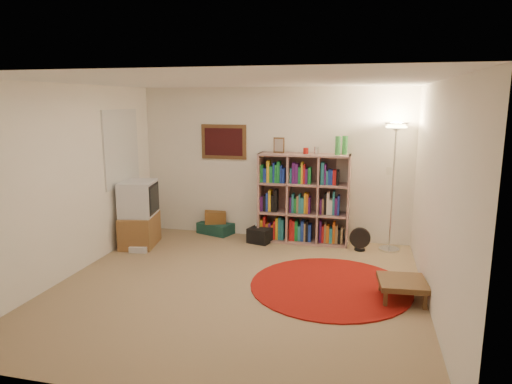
{
  "coord_description": "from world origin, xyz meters",
  "views": [
    {
      "loc": [
        1.48,
        -5.13,
        2.29
      ],
      "look_at": [
        0.1,
        0.6,
        1.1
      ],
      "focal_mm": 32.0,
      "sensor_mm": 36.0,
      "label": 1
    }
  ],
  "objects_px": {
    "tv_stand": "(139,215)",
    "side_table": "(402,283)",
    "bookshelf": "(302,200)",
    "floor_fan": "(360,239)",
    "floor_lamp": "(395,145)",
    "suitcase": "(216,228)"
  },
  "relations": [
    {
      "from": "floor_lamp",
      "to": "floor_fan",
      "type": "xyz_separation_m",
      "value": [
        -0.45,
        -0.13,
        -1.45
      ]
    },
    {
      "from": "bookshelf",
      "to": "side_table",
      "type": "bearing_deg",
      "value": -54.14
    },
    {
      "from": "tv_stand",
      "to": "side_table",
      "type": "height_order",
      "value": "tv_stand"
    },
    {
      "from": "bookshelf",
      "to": "suitcase",
      "type": "height_order",
      "value": "bookshelf"
    },
    {
      "from": "side_table",
      "to": "suitcase",
      "type": "bearing_deg",
      "value": 144.77
    },
    {
      "from": "bookshelf",
      "to": "suitcase",
      "type": "xyz_separation_m",
      "value": [
        -1.52,
        0.12,
        -0.61
      ]
    },
    {
      "from": "floor_lamp",
      "to": "tv_stand",
      "type": "bearing_deg",
      "value": -170.21
    },
    {
      "from": "bookshelf",
      "to": "floor_lamp",
      "type": "height_order",
      "value": "floor_lamp"
    },
    {
      "from": "bookshelf",
      "to": "floor_fan",
      "type": "relative_size",
      "value": 4.79
    },
    {
      "from": "floor_fan",
      "to": "bookshelf",
      "type": "bearing_deg",
      "value": 168.07
    },
    {
      "from": "side_table",
      "to": "floor_lamp",
      "type": "bearing_deg",
      "value": 91.86
    },
    {
      "from": "bookshelf",
      "to": "floor_fan",
      "type": "distance_m",
      "value": 1.11
    },
    {
      "from": "tv_stand",
      "to": "suitcase",
      "type": "bearing_deg",
      "value": 33.07
    },
    {
      "from": "floor_fan",
      "to": "tv_stand",
      "type": "height_order",
      "value": "tv_stand"
    },
    {
      "from": "bookshelf",
      "to": "suitcase",
      "type": "bearing_deg",
      "value": 174.88
    },
    {
      "from": "floor_lamp",
      "to": "floor_fan",
      "type": "bearing_deg",
      "value": -164.07
    },
    {
      "from": "bookshelf",
      "to": "tv_stand",
      "type": "xyz_separation_m",
      "value": [
        -2.49,
        -0.8,
        -0.2
      ]
    },
    {
      "from": "tv_stand",
      "to": "side_table",
      "type": "relative_size",
      "value": 1.78
    },
    {
      "from": "side_table",
      "to": "bookshelf",
      "type": "bearing_deg",
      "value": 126.3
    },
    {
      "from": "floor_lamp",
      "to": "side_table",
      "type": "relative_size",
      "value": 3.37
    },
    {
      "from": "side_table",
      "to": "tv_stand",
      "type": "bearing_deg",
      "value": 163.41
    },
    {
      "from": "floor_fan",
      "to": "suitcase",
      "type": "relative_size",
      "value": 0.54
    }
  ]
}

